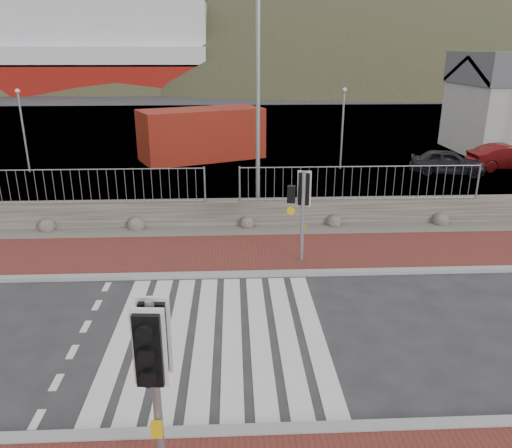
{
  "coord_description": "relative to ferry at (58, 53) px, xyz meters",
  "views": [
    {
      "loc": [
        0.38,
        -9.51,
        5.91
      ],
      "look_at": [
        0.97,
        3.0,
        1.52
      ],
      "focal_mm": 35.0,
      "sensor_mm": 36.0,
      "label": 1
    }
  ],
  "objects": [
    {
      "name": "railing",
      "position": [
        24.65,
        -60.75,
        -3.54
      ],
      "size": [
        18.07,
        0.07,
        1.22
      ],
      "color": "gray",
      "rests_on": "stone_wall"
    },
    {
      "name": "traffic_signal_near",
      "position": [
        23.97,
        -71.86,
        -3.21
      ],
      "size": [
        0.44,
        0.29,
        2.98
      ],
      "rotation": [
        0.0,
        0.0,
        -0.08
      ],
      "color": "gray",
      "rests_on": "ground"
    },
    {
      "name": "kerb_near",
      "position": [
        24.65,
        -70.9,
        -5.31
      ],
      "size": [
        40.0,
        0.25,
        0.12
      ],
      "primitive_type": "cube",
      "color": "gray",
      "rests_on": "ground"
    },
    {
      "name": "traffic_signal_far",
      "position": [
        26.95,
        -64.03,
        -3.38
      ],
      "size": [
        0.68,
        0.36,
        2.74
      ],
      "rotation": [
        0.0,
        0.0,
        2.87
      ],
      "color": "gray",
      "rests_on": "ground"
    },
    {
      "name": "streetlight",
      "position": [
        26.08,
        -59.76,
        -0.29
      ],
      "size": [
        1.87,
        0.71,
        9.01
      ],
      "rotation": [
        0.0,
        0.0,
        0.28
      ],
      "color": "gray",
      "rests_on": "ground"
    },
    {
      "name": "water",
      "position": [
        24.65,
        -5.0,
        -5.36
      ],
      "size": [
        220.0,
        50.0,
        0.05
      ],
      "primitive_type": "cube",
      "color": "#3F4C54",
      "rests_on": "ground"
    },
    {
      "name": "car_b",
      "position": [
        39.24,
        -52.63,
        -4.71
      ],
      "size": [
        3.98,
        1.46,
        1.3
      ],
      "primitive_type": "imported",
      "rotation": [
        0.0,
        0.0,
        1.59
      ],
      "color": "#540C0C",
      "rests_on": "ground"
    },
    {
      "name": "sidewalk_far",
      "position": [
        24.65,
        -63.4,
        -5.32
      ],
      "size": [
        40.0,
        3.0,
        0.08
      ],
      "primitive_type": "cube",
      "color": "maroon",
      "rests_on": "ground"
    },
    {
      "name": "car_a",
      "position": [
        35.73,
        -53.42,
        -4.75
      ],
      "size": [
        3.87,
        2.42,
        1.23
      ],
      "primitive_type": "imported",
      "rotation": [
        0.0,
        0.0,
        1.28
      ],
      "color": "black",
      "rests_on": "ground"
    },
    {
      "name": "ferry",
      "position": [
        0.0,
        0.0,
        0.0
      ],
      "size": [
        50.0,
        16.0,
        20.0
      ],
      "color": "maroon",
      "rests_on": "ground"
    },
    {
      "name": "gravel_strip",
      "position": [
        24.65,
        -61.4,
        -5.33
      ],
      "size": [
        40.0,
        1.5,
        0.06
      ],
      "primitive_type": "cube",
      "color": "#59544C",
      "rests_on": "ground"
    },
    {
      "name": "kerb_far",
      "position": [
        24.65,
        -64.9,
        -5.31
      ],
      "size": [
        40.0,
        0.25,
        0.12
      ],
      "primitive_type": "cube",
      "color": "gray",
      "rests_on": "ground"
    },
    {
      "name": "ground",
      "position": [
        24.65,
        -67.9,
        -5.36
      ],
      "size": [
        220.0,
        220.0,
        0.0
      ],
      "primitive_type": "plane",
      "color": "#28282B",
      "rests_on": "ground"
    },
    {
      "name": "stone_wall",
      "position": [
        24.65,
        -60.6,
        -4.91
      ],
      "size": [
        40.0,
        0.6,
        0.9
      ],
      "primitive_type": "cube",
      "color": "#48423B",
      "rests_on": "ground"
    },
    {
      "name": "shipping_container",
      "position": [
        23.3,
        -49.17,
        -3.96
      ],
      "size": [
        7.29,
        5.27,
        2.81
      ],
      "primitive_type": "cube",
      "rotation": [
        0.0,
        0.0,
        0.41
      ],
      "color": "maroon",
      "rests_on": "ground"
    },
    {
      "name": "quay",
      "position": [
        24.65,
        -40.0,
        -5.36
      ],
      "size": [
        120.0,
        40.0,
        0.5
      ],
      "primitive_type": "cube",
      "color": "#4C4C4F",
      "rests_on": "ground"
    },
    {
      "name": "hills_backdrop",
      "position": [
        31.4,
        20.0,
        -28.42
      ],
      "size": [
        254.0,
        90.0,
        100.0
      ],
      "color": "#2F3721",
      "rests_on": "ground"
    },
    {
      "name": "zebra_crossing",
      "position": [
        24.65,
        -67.9,
        -5.36
      ],
      "size": [
        4.62,
        5.6,
        0.01
      ],
      "color": "silver",
      "rests_on": "ground"
    }
  ]
}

